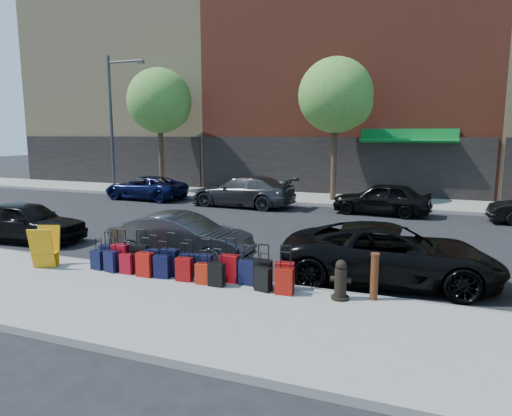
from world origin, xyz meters
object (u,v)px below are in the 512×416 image
at_px(suitcase_front_5, 188,265).
at_px(fire_hydrant, 341,281).
at_px(streetlight, 114,116).
at_px(car_far_1, 243,191).
at_px(car_far_2, 382,199).
at_px(display_rack, 45,247).
at_px(car_near_0, 26,222).
at_px(bollard, 374,276).
at_px(car_far_0, 145,188).
at_px(tree_center, 338,97).
at_px(car_near_2, 390,254).
at_px(car_near_1, 181,237).
at_px(tree_left, 161,102).

relative_size(suitcase_front_5, fire_hydrant, 1.06).
relative_size(streetlight, car_far_1, 1.52).
xyz_separation_m(fire_hydrant, car_far_2, (-0.44, 11.64, 0.19)).
distance_m(display_rack, car_near_0, 4.07).
bearing_deg(bollard, car_far_0, 139.77).
bearing_deg(bollard, car_far_2, 95.48).
bearing_deg(car_far_0, suitcase_front_5, 41.35).
bearing_deg(car_far_0, streetlight, -116.42).
xyz_separation_m(tree_center, car_near_2, (3.89, -12.49, -4.70)).
distance_m(bollard, car_far_1, 13.68).
bearing_deg(car_near_2, car_far_2, 1.10).
height_order(tree_center, display_rack, tree_center).
bearing_deg(bollard, streetlight, 141.75).
bearing_deg(car_far_1, display_rack, 1.24).
distance_m(display_rack, car_near_1, 3.55).
height_order(suitcase_front_5, car_near_1, car_near_1).
xyz_separation_m(tree_left, bollard, (14.23, -14.23, -4.75)).
xyz_separation_m(streetlight, car_near_0, (5.62, -11.82, -3.98)).
height_order(tree_center, car_far_1, tree_center).
bearing_deg(tree_center, fire_hydrant, -78.02).
bearing_deg(car_far_2, car_far_1, -83.87).
bearing_deg(car_near_2, streetlight, 49.48).
bearing_deg(car_far_1, car_near_2, 43.39).
distance_m(bollard, car_near_0, 11.67).
xyz_separation_m(tree_left, display_rack, (5.97, -14.91, -4.74)).
relative_size(tree_left, fire_hydrant, 8.59).
bearing_deg(car_near_0, tree_center, -36.62).
relative_size(suitcase_front_5, bollard, 0.90).
xyz_separation_m(tree_center, streetlight, (-13.44, -0.70, -0.75)).
height_order(suitcase_front_5, car_near_0, car_near_0).
bearing_deg(car_far_2, car_near_0, -42.31).
xyz_separation_m(car_near_0, car_near_1, (5.99, -0.09, -0.02)).
bearing_deg(bollard, car_near_0, 171.58).
height_order(bollard, car_near_2, car_near_2).
height_order(bollard, car_near_0, car_near_0).
distance_m(suitcase_front_5, car_far_2, 11.93).
height_order(fire_hydrant, car_far_1, car_far_1).
relative_size(fire_hydrant, car_near_0, 0.21).
bearing_deg(tree_left, car_near_0, -77.92).
bearing_deg(car_near_2, display_rack, 99.79).
bearing_deg(tree_center, car_far_2, -46.93).
relative_size(tree_center, car_near_1, 1.79).
bearing_deg(car_far_0, tree_left, -167.18).
distance_m(tree_left, fire_hydrant, 20.42).
relative_size(suitcase_front_5, car_far_2, 0.21).
height_order(tree_center, car_far_2, tree_center).
distance_m(suitcase_front_5, fire_hydrant, 3.76).
xyz_separation_m(streetlight, suitcase_front_5, (12.75, -13.57, -4.23)).
distance_m(car_near_0, car_far_2, 14.27).
bearing_deg(car_near_2, suitcase_front_5, 104.95).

